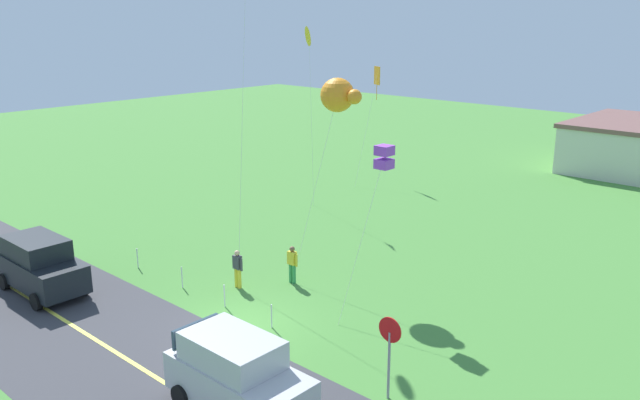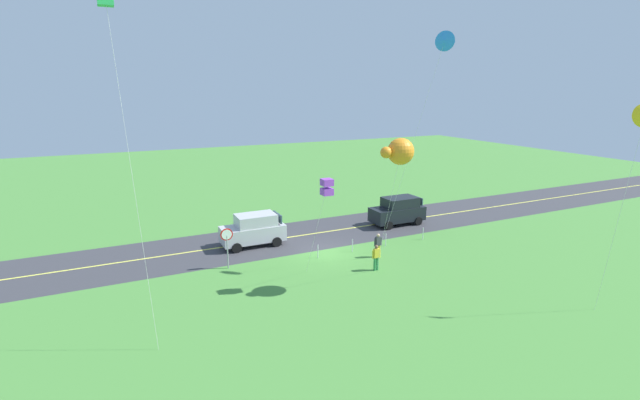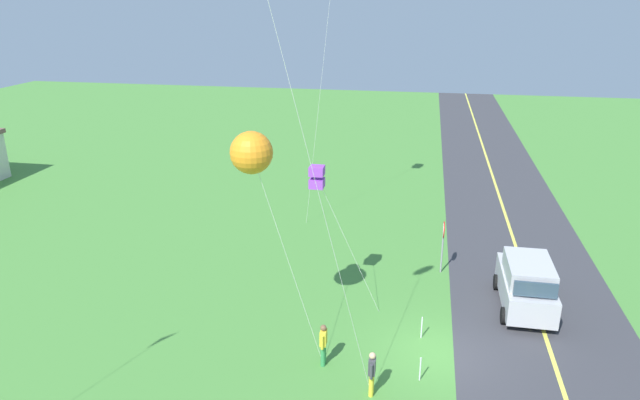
{
  "view_description": "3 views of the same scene",
  "coord_description": "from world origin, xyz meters",
  "px_view_note": "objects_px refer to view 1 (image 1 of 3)",
  "views": [
    {
      "loc": [
        16.54,
        -13.82,
        10.72
      ],
      "look_at": [
        1.4,
        2.76,
        4.37
      ],
      "focal_mm": 36.9,
      "sensor_mm": 36.0,
      "label": 1
    },
    {
      "loc": [
        12.72,
        25.59,
        10.69
      ],
      "look_at": [
        2.33,
        3.89,
        4.75
      ],
      "focal_mm": 25.19,
      "sensor_mm": 36.0,
      "label": 2
    },
    {
      "loc": [
        -18.07,
        1.07,
        12.35
      ],
      "look_at": [
        1.93,
        4.81,
        4.99
      ],
      "focal_mm": 31.92,
      "sensor_mm": 36.0,
      "label": 3
    }
  ],
  "objects_px": {
    "car_parked_west_near": "(40,265)",
    "kite_green_far": "(309,37)",
    "person_adult_companion": "(238,268)",
    "kite_pink_drift": "(384,157)",
    "kite_yellow_high": "(377,78)",
    "kite_red_low": "(339,95)",
    "stop_sign": "(390,342)",
    "person_adult_near": "(292,263)",
    "car_suv_foreground": "(237,374)"
  },
  "relations": [
    {
      "from": "car_parked_west_near",
      "to": "kite_green_far",
      "type": "bearing_deg",
      "value": 93.74
    },
    {
      "from": "car_suv_foreground",
      "to": "kite_yellow_high",
      "type": "relative_size",
      "value": 0.59
    },
    {
      "from": "kite_green_far",
      "to": "kite_yellow_high",
      "type": "bearing_deg",
      "value": 98.83
    },
    {
      "from": "car_suv_foreground",
      "to": "kite_green_far",
      "type": "xyz_separation_m",
      "value": [
        -13.2,
        16.96,
        8.38
      ]
    },
    {
      "from": "car_parked_west_near",
      "to": "kite_pink_drift",
      "type": "xyz_separation_m",
      "value": [
        10.61,
        8.35,
        4.56
      ]
    },
    {
      "from": "person_adult_companion",
      "to": "kite_red_low",
      "type": "height_order",
      "value": "kite_red_low"
    },
    {
      "from": "stop_sign",
      "to": "car_parked_west_near",
      "type": "bearing_deg",
      "value": -167.75
    },
    {
      "from": "car_suv_foreground",
      "to": "person_adult_companion",
      "type": "distance_m",
      "value": 8.75
    },
    {
      "from": "car_suv_foreground",
      "to": "kite_pink_drift",
      "type": "bearing_deg",
      "value": 99.95
    },
    {
      "from": "kite_red_low",
      "to": "kite_yellow_high",
      "type": "xyz_separation_m",
      "value": [
        -9.45,
        14.83,
        -0.87
      ]
    },
    {
      "from": "car_parked_west_near",
      "to": "stop_sign",
      "type": "distance_m",
      "value": 15.17
    },
    {
      "from": "car_suv_foreground",
      "to": "person_adult_companion",
      "type": "height_order",
      "value": "car_suv_foreground"
    },
    {
      "from": "kite_green_far",
      "to": "kite_red_low",
      "type": "bearing_deg",
      "value": -40.39
    },
    {
      "from": "car_parked_west_near",
      "to": "kite_red_low",
      "type": "relative_size",
      "value": 0.53
    },
    {
      "from": "person_adult_companion",
      "to": "person_adult_near",
      "type": "bearing_deg",
      "value": 106.32
    },
    {
      "from": "car_parked_west_near",
      "to": "person_adult_near",
      "type": "relative_size",
      "value": 2.75
    },
    {
      "from": "person_adult_companion",
      "to": "kite_yellow_high",
      "type": "height_order",
      "value": "kite_yellow_high"
    },
    {
      "from": "car_parked_west_near",
      "to": "kite_green_far",
      "type": "height_order",
      "value": "kite_green_far"
    },
    {
      "from": "car_parked_west_near",
      "to": "kite_yellow_high",
      "type": "distance_m",
      "value": 25.36
    },
    {
      "from": "stop_sign",
      "to": "kite_pink_drift",
      "type": "relative_size",
      "value": 0.42
    },
    {
      "from": "person_adult_companion",
      "to": "kite_green_far",
      "type": "xyz_separation_m",
      "value": [
        -6.58,
        11.26,
        8.67
      ]
    },
    {
      "from": "kite_green_far",
      "to": "car_suv_foreground",
      "type": "bearing_deg",
      "value": -52.11
    },
    {
      "from": "kite_red_low",
      "to": "kite_yellow_high",
      "type": "distance_m",
      "value": 17.61
    },
    {
      "from": "kite_pink_drift",
      "to": "car_parked_west_near",
      "type": "bearing_deg",
      "value": -141.81
    },
    {
      "from": "person_adult_near",
      "to": "stop_sign",
      "type": "bearing_deg",
      "value": 58.84
    },
    {
      "from": "kite_green_far",
      "to": "kite_pink_drift",
      "type": "relative_size",
      "value": 1.64
    },
    {
      "from": "car_parked_west_near",
      "to": "kite_pink_drift",
      "type": "bearing_deg",
      "value": 38.19
    },
    {
      "from": "person_adult_companion",
      "to": "car_parked_west_near",
      "type": "bearing_deg",
      "value": -82.83
    },
    {
      "from": "car_suv_foreground",
      "to": "kite_pink_drift",
      "type": "height_order",
      "value": "kite_pink_drift"
    },
    {
      "from": "kite_red_low",
      "to": "kite_pink_drift",
      "type": "height_order",
      "value": "kite_red_low"
    },
    {
      "from": "person_adult_companion",
      "to": "kite_yellow_high",
      "type": "xyz_separation_m",
      "value": [
        -7.79,
        19.08,
        5.82
      ]
    },
    {
      "from": "person_adult_near",
      "to": "person_adult_companion",
      "type": "relative_size",
      "value": 1.0
    },
    {
      "from": "kite_red_low",
      "to": "stop_sign",
      "type": "bearing_deg",
      "value": -40.7
    },
    {
      "from": "kite_green_far",
      "to": "person_adult_companion",
      "type": "bearing_deg",
      "value": -59.7
    },
    {
      "from": "kite_green_far",
      "to": "kite_pink_drift",
      "type": "xyz_separation_m",
      "value": [
        11.71,
        -8.47,
        -3.82
      ]
    },
    {
      "from": "stop_sign",
      "to": "kite_red_low",
      "type": "bearing_deg",
      "value": 139.3
    },
    {
      "from": "person_adult_near",
      "to": "person_adult_companion",
      "type": "height_order",
      "value": "same"
    },
    {
      "from": "person_adult_near",
      "to": "kite_green_far",
      "type": "height_order",
      "value": "kite_green_far"
    },
    {
      "from": "car_suv_foreground",
      "to": "kite_red_low",
      "type": "xyz_separation_m",
      "value": [
        -4.97,
        9.96,
        6.41
      ]
    },
    {
      "from": "kite_pink_drift",
      "to": "person_adult_near",
      "type": "bearing_deg",
      "value": -165.98
    },
    {
      "from": "kite_red_low",
      "to": "kite_green_far",
      "type": "xyz_separation_m",
      "value": [
        -8.23,
        7.01,
        1.97
      ]
    },
    {
      "from": "car_suv_foreground",
      "to": "kite_green_far",
      "type": "bearing_deg",
      "value": 127.89
    },
    {
      "from": "person_adult_near",
      "to": "person_adult_companion",
      "type": "xyz_separation_m",
      "value": [
        -1.3,
        -1.83,
        0.0
      ]
    },
    {
      "from": "kite_pink_drift",
      "to": "kite_yellow_high",
      "type": "bearing_deg",
      "value": 128.42
    },
    {
      "from": "kite_yellow_high",
      "to": "kite_green_far",
      "type": "distance_m",
      "value": 8.41
    },
    {
      "from": "kite_red_low",
      "to": "kite_green_far",
      "type": "distance_m",
      "value": 10.99
    },
    {
      "from": "stop_sign",
      "to": "kite_yellow_high",
      "type": "distance_m",
      "value": 27.86
    },
    {
      "from": "car_suv_foreground",
      "to": "stop_sign",
      "type": "relative_size",
      "value": 1.72
    },
    {
      "from": "car_parked_west_near",
      "to": "kite_yellow_high",
      "type": "relative_size",
      "value": 0.59
    },
    {
      "from": "car_suv_foreground",
      "to": "kite_yellow_high",
      "type": "distance_m",
      "value": 29.2
    }
  ]
}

